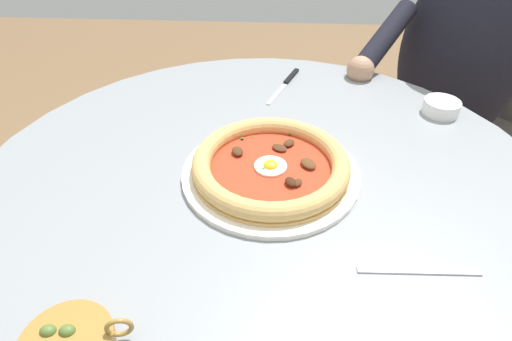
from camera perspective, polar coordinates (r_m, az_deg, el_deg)
The scene contains 7 objects.
dining_table at distance 0.82m, azimuth 0.89°, elevation -8.68°, with size 1.06×1.06×0.73m.
pizza_on_plate at distance 0.73m, azimuth 2.08°, elevation 0.59°, with size 0.32×0.32×0.04m.
steak_knife at distance 1.05m, azimuth 4.45°, elevation 12.40°, with size 0.08×0.19×0.01m.
ramekin_capers at distance 1.00m, azimuth 24.52°, elevation 8.16°, with size 0.08×0.08×0.03m.
fork_utensil at distance 0.63m, azimuth 21.86°, elevation -12.95°, with size 0.17×0.02×0.00m.
diner_person at distance 1.40m, azimuth 24.19°, elevation 6.83°, with size 0.56×0.44×1.21m.
cafe_chair_diner at distance 1.52m, azimuth 26.64°, elevation 8.70°, with size 0.57×0.57×0.89m.
Camera 1 is at (-0.02, 0.56, 1.20)m, focal length 28.57 mm.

